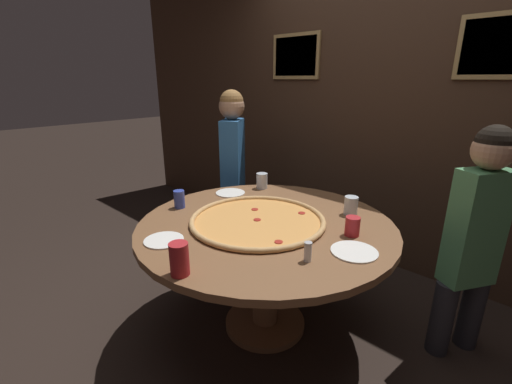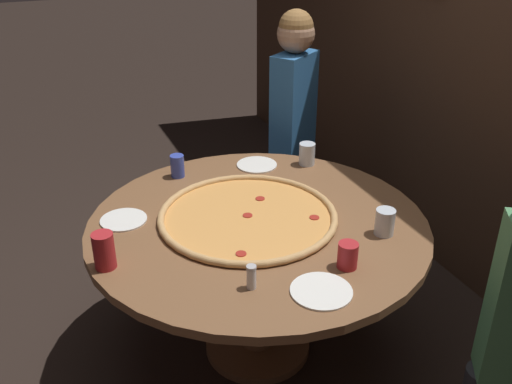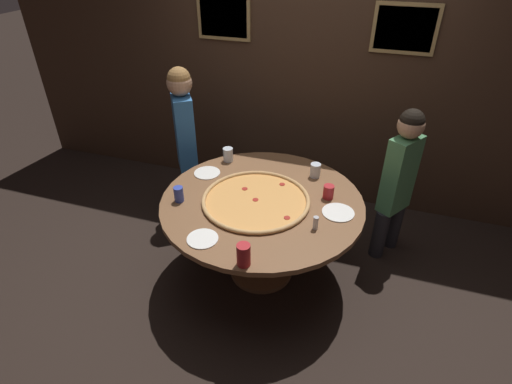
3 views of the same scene
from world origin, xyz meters
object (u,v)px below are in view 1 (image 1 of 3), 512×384
Objects in this scene: drink_cup_near_left at (179,259)px; diner_far_right at (475,233)px; condiment_shaker at (308,252)px; drink_cup_centre_back at (179,199)px; dining_table at (266,243)px; drink_cup_beside_pizza at (262,181)px; white_plate_beside_cup at (354,252)px; white_plate_right_side at (164,240)px; white_plate_left_side at (230,193)px; giant_pizza at (258,220)px; drink_cup_far_right at (352,226)px; drink_cup_front_edge at (351,206)px; diner_side_right at (233,163)px.

diner_far_right is (0.86, 1.30, -0.05)m from drink_cup_near_left.
drink_cup_centre_back is at bearing 179.56° from condiment_shaker.
dining_table is 12.73× the size of drink_cup_beside_pizza.
white_plate_beside_cup is 0.17× the size of diner_far_right.
condiment_shaker is at bearing 26.74° from white_plate_right_side.
drink_cup_beside_pizza is 0.55× the size of white_plate_left_side.
drink_cup_near_left is at bearing -77.97° from giant_pizza.
diner_far_right is at bearing 44.41° from white_plate_right_side.
dining_table is 1.15m from diner_far_right.
drink_cup_near_left is 0.72× the size of white_plate_right_side.
drink_cup_near_left is at bearing -112.61° from drink_cup_far_right.
dining_table is 7.32× the size of white_plate_right_side.
white_plate_right_side is (-0.80, -0.57, 0.00)m from white_plate_beside_cup.
white_plate_beside_cup is at bearing -58.60° from drink_cup_far_right.
drink_cup_beside_pizza is (-0.56, 1.17, -0.02)m from drink_cup_near_left.
white_plate_left_side is (-0.51, 0.26, -0.01)m from giant_pizza.
drink_cup_centre_back is 1.01× the size of drink_cup_front_edge.
dining_table is 0.16m from giant_pizza.
drink_cup_beside_pizza is 0.57× the size of white_plate_right_side.
diner_side_right is at bearing 128.49° from drink_cup_near_left.
drink_cup_beside_pizza is 1.23× the size of condiment_shaker.
drink_cup_near_left is at bearing -35.19° from drink_cup_centre_back.
dining_table is 7.04× the size of white_plate_left_side.
dining_table is 1.04× the size of diner_side_right.
drink_cup_front_edge is at bearing 36.57° from drink_cup_centre_back.
giant_pizza is at bearing -24.31° from diner_far_right.
drink_cup_near_left reaches higher than drink_cup_far_right.
white_plate_beside_cup is at bearing -10.68° from white_plate_left_side.
drink_cup_front_edge is 0.89m from white_plate_left_side.
giant_pizza is at bearing -50.48° from drink_cup_beside_pizza.
diner_side_right is (-0.49, 0.15, 0.03)m from drink_cup_beside_pizza.
condiment_shaker reaches higher than giant_pizza.
drink_cup_beside_pizza is at bearing 133.85° from dining_table.
drink_cup_near_left is at bearing -81.61° from dining_table.
drink_cup_beside_pizza reaches higher than white_plate_left_side.
white_plate_left_side is at bearing 125.53° from drink_cup_near_left.
white_plate_beside_cup is (0.10, -0.17, -0.05)m from drink_cup_far_right.
white_plate_beside_cup is 1.11× the size of white_plate_right_side.
drink_cup_near_left is at bearing -175.28° from diner_side_right.
diner_far_right reaches higher than dining_table.
white_plate_beside_cup is (0.26, -0.44, -0.05)m from drink_cup_front_edge.
drink_cup_centre_back is at bearing -159.65° from drink_cup_far_right.
drink_cup_beside_pizza reaches higher than giant_pizza.
drink_cup_beside_pizza is 0.51m from diner_side_right.
dining_table is 0.58m from white_plate_beside_cup.
giant_pizza is 8.35× the size of condiment_shaker.
diner_side_right reaches higher than dining_table.
white_plate_left_side is (-0.86, -0.23, -0.05)m from drink_cup_front_edge.
white_plate_beside_cup is at bearing -24.40° from drink_cup_beside_pizza.
drink_cup_near_left is at bearing -21.59° from white_plate_right_side.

